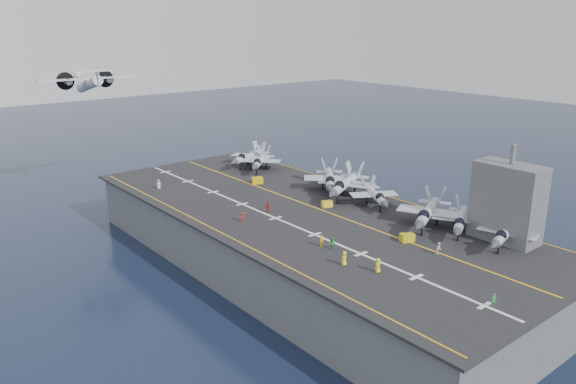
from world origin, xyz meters
TOP-DOWN VIEW (x-y plane):
  - ground at (0.00, 0.00)m, footprint 500.00×500.00m
  - hull at (0.00, 0.00)m, footprint 36.00×90.00m
  - flight_deck at (0.00, 0.00)m, footprint 38.00×92.00m
  - foul_line at (3.00, 0.00)m, footprint 0.35×90.00m
  - landing_centerline at (-6.00, 0.00)m, footprint 0.50×90.00m
  - deck_edge_port at (-17.00, 0.00)m, footprint 0.25×90.00m
  - deck_edge_stbd at (18.50, 0.00)m, footprint 0.25×90.00m
  - island_superstructure at (15.00, -30.00)m, footprint 5.00×10.00m
  - fighter_jet_0 at (12.95, -31.55)m, footprint 14.69×11.61m
  - fighter_jet_1 at (12.53, -23.94)m, footprint 15.98×14.28m
  - fighter_jet_2 at (10.67, -18.96)m, footprint 18.14×15.80m
  - fighter_jet_3 at (12.11, -6.11)m, footprint 13.96×15.47m
  - fighter_jet_4 at (11.85, 1.20)m, footprint 19.03×16.66m
  - fighter_jet_5 at (12.30, 6.02)m, footprint 17.76×18.08m
  - fighter_jet_7 at (11.24, 27.67)m, footprint 15.98×15.64m
  - fighter_jet_8 at (11.72, 32.70)m, footprint 16.50×14.14m
  - tow_cart_a at (3.01, -21.04)m, footprint 2.39×1.97m
  - tow_cart_b at (5.02, -1.03)m, footprint 2.15×1.76m
  - tow_cart_c at (4.40, 19.44)m, footprint 2.59×2.18m
  - crew_0 at (-10.71, -21.30)m, footprint 1.33×0.97m
  - crew_1 at (-8.52, -14.40)m, footprint 1.31×1.16m
  - crew_2 at (-8.07, -16.08)m, footprint 1.18×1.36m
  - crew_3 at (-11.32, 2.13)m, footprint 1.15×0.92m
  - crew_4 at (-5.04, 3.47)m, footprint 1.32×1.04m
  - crew_5 at (-13.25, 28.83)m, footprint 1.26×0.96m
  - crew_6 at (-5.40, -40.76)m, footprint 1.20×1.07m
  - crew_7 at (2.58, -27.18)m, footprint 1.33×1.15m
  - transport_plane at (-13.53, 61.03)m, footprint 23.74×16.99m
  - crew_8 at (-8.88, -25.82)m, footprint 1.33×0.97m

SIDE VIEW (x-z plane):
  - ground at x=0.00m, z-range 0.00..0.00m
  - hull at x=0.00m, z-range 0.00..10.00m
  - flight_deck at x=0.00m, z-range 10.00..10.40m
  - foul_line at x=3.00m, z-range 10.41..10.43m
  - landing_centerline at x=-6.00m, z-range 10.41..10.43m
  - deck_edge_port at x=-17.00m, z-range 10.41..10.43m
  - deck_edge_stbd at x=18.50m, z-range 10.41..10.43m
  - tow_cart_b at x=5.02m, z-range 10.40..11.51m
  - tow_cart_a at x=3.01m, z-range 10.40..11.63m
  - tow_cart_c at x=4.40m, z-range 10.40..11.72m
  - crew_3 at x=-11.32m, z-range 10.40..12.07m
  - crew_6 at x=-5.40m, z-range 10.40..12.08m
  - crew_1 at x=-8.52m, z-range 10.40..12.22m
  - crew_7 at x=2.58m, z-range 10.40..12.27m
  - crew_5 at x=-13.25m, z-range 10.40..12.29m
  - crew_2 at x=-8.07m, z-range 10.40..12.31m
  - crew_4 at x=-5.04m, z-range 10.40..12.34m
  - crew_0 at x=-10.71m, z-range 10.40..12.47m
  - crew_8 at x=-8.88m, z-range 10.40..12.47m
  - fighter_jet_3 at x=12.11m, z-range 10.40..14.88m
  - fighter_jet_0 at x=12.95m, z-range 10.40..14.89m
  - fighter_jet_1 at x=12.53m, z-range 10.40..15.03m
  - fighter_jet_7 at x=11.24m, z-range 10.40..15.07m
  - fighter_jet_8 at x=11.72m, z-range 10.40..15.24m
  - fighter_jet_5 at x=12.30m, z-range 10.40..15.68m
  - fighter_jet_2 at x=10.67m, z-range 10.40..15.69m
  - fighter_jet_4 at x=11.85m, z-range 10.40..15.94m
  - island_superstructure at x=15.00m, z-range 10.40..25.40m
  - transport_plane at x=-13.53m, z-range 25.90..31.27m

